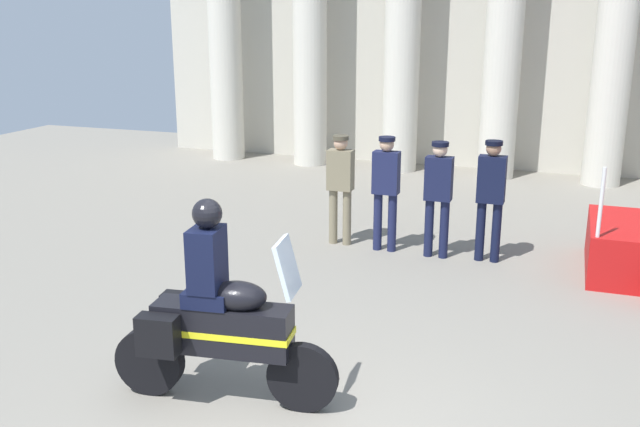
# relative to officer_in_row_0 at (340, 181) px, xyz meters

# --- Properties ---
(officer_in_row_0) EXTENTS (0.38, 0.24, 1.68)m
(officer_in_row_0) POSITION_rel_officer_in_row_0_xyz_m (0.00, 0.00, 0.00)
(officer_in_row_0) COLOR #7A7056
(officer_in_row_0) RESTS_ON ground_plane
(officer_in_row_1) EXTENTS (0.38, 0.24, 1.71)m
(officer_in_row_1) POSITION_rel_officer_in_row_0_xyz_m (0.73, -0.08, 0.02)
(officer_in_row_1) COLOR #191E42
(officer_in_row_1) RESTS_ON ground_plane
(officer_in_row_2) EXTENTS (0.38, 0.24, 1.69)m
(officer_in_row_2) POSITION_rel_officer_in_row_0_xyz_m (1.50, -0.12, 0.01)
(officer_in_row_2) COLOR #141938
(officer_in_row_2) RESTS_ON ground_plane
(officer_in_row_3) EXTENTS (0.38, 0.24, 1.74)m
(officer_in_row_3) POSITION_rel_officer_in_row_0_xyz_m (2.23, -0.05, 0.04)
(officer_in_row_3) COLOR black
(officer_in_row_3) RESTS_ON ground_plane
(motorcycle_with_rider) EXTENTS (2.09, 0.74, 1.90)m
(motorcycle_with_rider) POSITION_rel_officer_in_row_0_xyz_m (0.38, -4.78, -0.20)
(motorcycle_with_rider) COLOR black
(motorcycle_with_rider) RESTS_ON ground_plane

